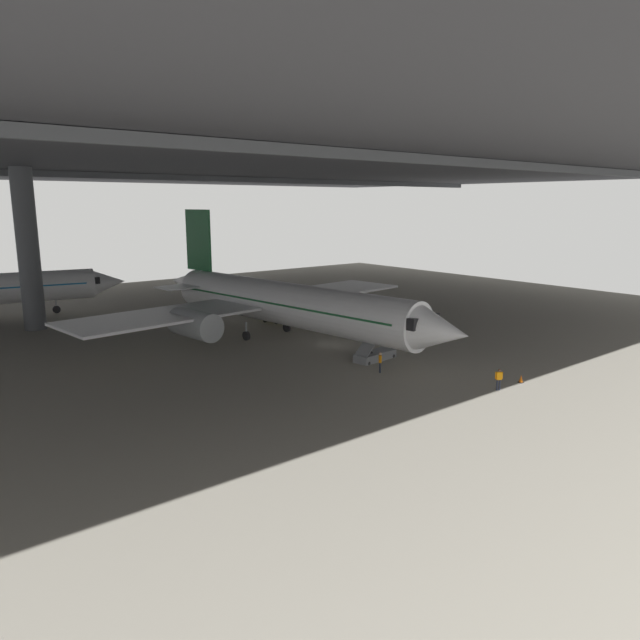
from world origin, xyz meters
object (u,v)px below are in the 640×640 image
Objects in this scene: crew_worker_by_stairs at (380,361)px; baggage_tug at (274,318)px; traffic_cone_orange at (521,379)px; airplane_main at (282,303)px; crew_worker_near_nose at (499,378)px; boarding_stairs at (376,351)px.

crew_worker_by_stairs is 0.66× the size of baggage_tug.
traffic_cone_orange is (6.40, -8.44, -0.64)m from crew_worker_by_stairs.
airplane_main is 22.81m from crew_worker_near_nose.
airplane_main is 25.48× the size of crew_worker_near_nose.
traffic_cone_orange is at bearing 0.27° from crew_worker_near_nose.
crew_worker_near_nose reaches higher than traffic_cone_orange.
airplane_main reaches higher than boarding_stairs.
crew_worker_by_stairs is (-0.42, -13.97, -2.71)m from airplane_main.
crew_worker_near_nose is 2.95m from traffic_cone_orange.
boarding_stairs is at bearing 51.25° from crew_worker_by_stairs.
crew_worker_near_nose is (1.10, -11.45, 0.15)m from boarding_stairs.
boarding_stairs reaches higher than baggage_tug.
airplane_main is 16.36× the size of baggage_tug.
crew_worker_near_nose is at bearing -179.73° from traffic_cone_orange.
baggage_tug is at bearing 93.77° from traffic_cone_orange.
airplane_main is at bearing -118.21° from baggage_tug.
crew_worker_near_nose reaches higher than baggage_tug.
crew_worker_by_stairs is 2.73× the size of traffic_cone_orange.
traffic_cone_orange is (2.89, 0.01, -0.61)m from crew_worker_near_nose.
baggage_tug is (-1.97, 29.90, 0.23)m from traffic_cone_orange.
airplane_main reaches higher than crew_worker_near_nose.
airplane_main is at bearing 88.29° from crew_worker_by_stairs.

